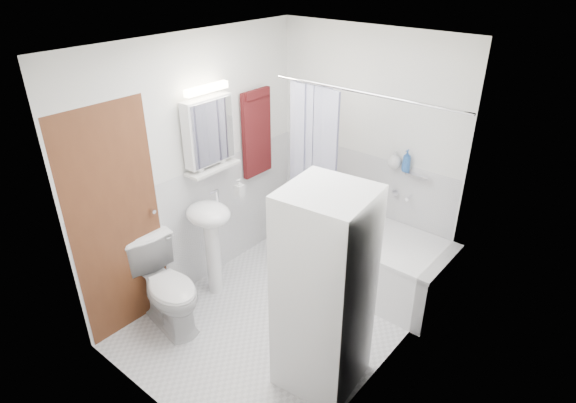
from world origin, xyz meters
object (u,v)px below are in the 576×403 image
Objects in this scene: sink at (210,228)px; washer_dryer at (324,292)px; bathtub at (368,256)px; toilet at (167,286)px.

washer_dryer is at bearing -8.05° from sink.
bathtub is 1.48× the size of sink.
washer_dryer is 2.05× the size of toilet.
bathtub is at bearing -24.09° from toilet.
toilet is (-1.40, -0.36, -0.42)m from washer_dryer.
sink is 1.45m from washer_dryer.
washer_dryer reaches higher than sink.
sink is at bearing 165.55° from washer_dryer.
toilet is (-1.06, -1.59, 0.06)m from bathtub.
sink is 0.64× the size of washer_dryer.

